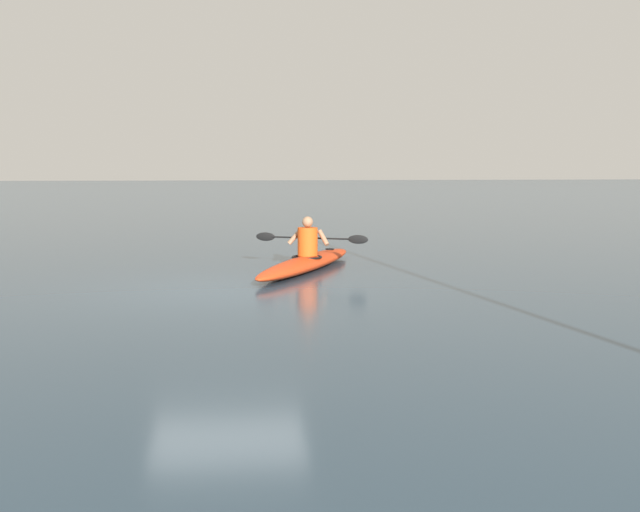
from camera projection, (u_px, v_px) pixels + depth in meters
The scene contains 3 objects.
ground_plane at pixel (227, 292), 13.40m from camera, with size 160.00×160.00×0.00m, color #283D4C.
kayak at pixel (307, 263), 16.09m from camera, with size 2.62×4.76×0.27m.
kayaker at pixel (308, 239), 16.12m from camera, with size 2.12×0.98×0.76m.
Camera 1 is at (-0.09, 13.33, 2.08)m, focal length 46.99 mm.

